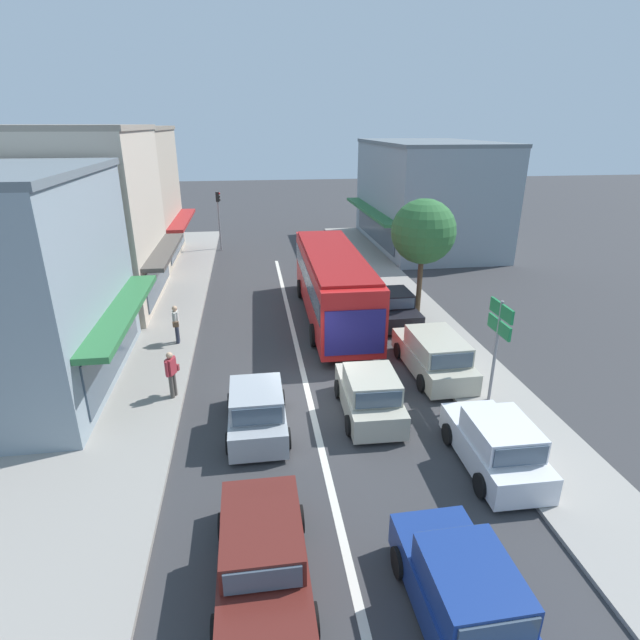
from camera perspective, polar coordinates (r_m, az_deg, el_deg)
ground_plane at (r=17.43m, az=-1.37°, el=-8.39°), size 140.00×140.00×0.00m
lane_centre_line at (r=20.97m, az=-2.68°, el=-2.96°), size 0.20×28.00×0.01m
sidewalk_left at (r=23.27m, az=-20.10°, el=-1.59°), size 5.20×44.00×0.14m
kerb_right at (r=24.05m, az=11.70°, el=0.05°), size 2.80×44.00×0.12m
shopfront_mid_block at (r=27.31m, az=-26.49°, el=10.12°), size 8.46×8.20×8.64m
shopfront_far_end at (r=35.68m, az=-22.36°, el=12.87°), size 8.26×8.73×8.55m
building_right_far at (r=38.96m, az=12.11°, el=13.83°), size 8.78×13.43×7.53m
city_bus at (r=23.21m, az=1.50°, el=4.47°), size 2.88×10.90×3.23m
hatchback_behind_bus_near at (r=15.29m, az=-7.22°, el=-10.13°), size 1.83×3.70×1.54m
hatchback_behind_bus_mid at (r=16.01m, az=5.69°, el=-8.50°), size 1.89×3.74×1.54m
sedan_adjacent_lane_lead at (r=11.05m, az=-6.58°, el=-25.30°), size 1.92×4.21×1.47m
hatchback_adjacent_lane_trail at (r=10.71m, az=16.04°, el=-27.80°), size 1.87×3.73×1.54m
parked_hatchback_kerb_front at (r=14.49m, az=19.43°, el=-13.31°), size 1.85×3.72×1.54m
parked_wagon_kerb_second at (r=18.92m, az=12.88°, el=-3.88°), size 2.00×4.53×1.58m
parked_sedan_kerb_third at (r=23.67m, az=8.23°, el=1.49°), size 1.95×4.23×1.47m
traffic_light_downstreet at (r=37.18m, az=-11.51°, el=12.11°), size 0.33×0.24×4.20m
directional_road_sign at (r=16.65m, az=19.78°, el=-0.88°), size 0.10×1.40×3.60m
street_tree_right at (r=23.54m, az=11.73°, el=9.83°), size 2.96×2.96×5.59m
pedestrian_with_handbag_near at (r=21.40m, az=-16.13°, el=-0.22°), size 0.26×0.65×1.63m
pedestrian_browsing_midblock at (r=17.27m, az=-16.61°, el=-5.65°), size 0.41×0.65×1.63m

